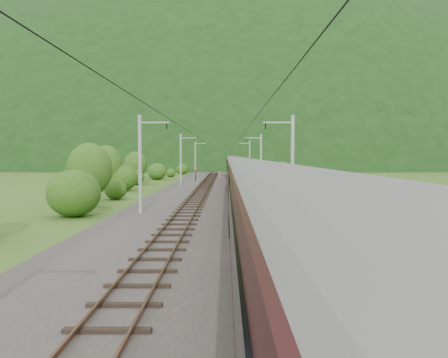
{
  "coord_description": "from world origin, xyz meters",
  "views": [
    {
      "loc": [
        0.8,
        -35.46,
        5.07
      ],
      "look_at": [
        0.6,
        9.31,
        2.6
      ],
      "focal_mm": 35.0,
      "sensor_mm": 36.0,
      "label": 1
    }
  ],
  "objects": [
    {
      "name": "hazard_post_near",
      "position": [
        -0.52,
        54.48,
        1.03
      ],
      "size": [
        0.16,
        0.16,
        1.46
      ],
      "primitive_type": "cylinder",
      "color": "red",
      "rests_on": "railbed"
    },
    {
      "name": "signal",
      "position": [
        -4.75,
        43.93,
        1.71
      ],
      "size": [
        0.27,
        0.27,
        2.4
      ],
      "color": "black",
      "rests_on": "railbed"
    },
    {
      "name": "track_left",
      "position": [
        -2.4,
        10.0,
        0.37
      ],
      "size": [
        2.4,
        220.0,
        0.27
      ],
      "color": "brown",
      "rests_on": "railbed"
    },
    {
      "name": "overhead_wires",
      "position": [
        0.0,
        10.0,
        7.1
      ],
      "size": [
        4.83,
        198.0,
        0.03
      ],
      "color": "black",
      "rests_on": "ground"
    },
    {
      "name": "mountain_ridge",
      "position": [
        -120.0,
        300.0,
        0.0
      ],
      "size": [
        336.0,
        280.0,
        132.0
      ],
      "primitive_type": "ellipsoid",
      "color": "black",
      "rests_on": "ground"
    },
    {
      "name": "catenary_left",
      "position": [
        -6.12,
        32.0,
        4.5
      ],
      "size": [
        2.54,
        192.28,
        8.0
      ],
      "color": "gray",
      "rests_on": "railbed"
    },
    {
      "name": "track_right",
      "position": [
        2.4,
        10.0,
        0.37
      ],
      "size": [
        2.4,
        220.0,
        0.27
      ],
      "color": "brown",
      "rests_on": "railbed"
    },
    {
      "name": "vegetation_left",
      "position": [
        -14.36,
        23.38,
        2.51
      ],
      "size": [
        11.09,
        144.53,
        6.42
      ],
      "color": "#1B4412",
      "rests_on": "ground"
    },
    {
      "name": "vegetation_right",
      "position": [
        12.61,
        27.99,
        1.28
      ],
      "size": [
        7.14,
        111.19,
        3.16
      ],
      "color": "#1B4412",
      "rests_on": "ground"
    },
    {
      "name": "catenary_right",
      "position": [
        6.12,
        32.0,
        4.5
      ],
      "size": [
        2.54,
        192.28,
        8.0
      ],
      "color": "gray",
      "rests_on": "railbed"
    },
    {
      "name": "mountain_main",
      "position": [
        0.0,
        260.0,
        0.0
      ],
      "size": [
        504.0,
        360.0,
        244.0
      ],
      "primitive_type": "ellipsoid",
      "color": "black",
      "rests_on": "ground"
    },
    {
      "name": "railbed",
      "position": [
        0.0,
        10.0,
        0.15
      ],
      "size": [
        14.0,
        220.0,
        0.3
      ],
      "primitive_type": "cube",
      "color": "#38332D",
      "rests_on": "ground"
    },
    {
      "name": "train",
      "position": [
        2.4,
        30.28,
        3.53
      ],
      "size": [
        2.98,
        142.67,
        5.19
      ],
      "color": "black",
      "rests_on": "ground"
    },
    {
      "name": "ground",
      "position": [
        0.0,
        0.0,
        0.0
      ],
      "size": [
        600.0,
        600.0,
        0.0
      ],
      "primitive_type": "plane",
      "color": "#36551A",
      "rests_on": "ground"
    },
    {
      "name": "hazard_post_far",
      "position": [
        0.72,
        32.7,
        1.02
      ],
      "size": [
        0.15,
        0.15,
        1.45
      ],
      "primitive_type": "cylinder",
      "color": "red",
      "rests_on": "railbed"
    }
  ]
}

